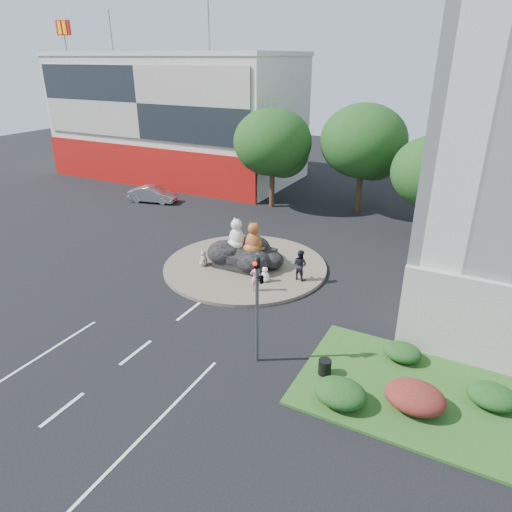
% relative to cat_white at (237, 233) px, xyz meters
% --- Properties ---
extents(ground, '(120.00, 120.00, 0.00)m').
position_rel_cat_white_xyz_m(ground, '(0.64, -10.11, -2.10)').
color(ground, black).
rests_on(ground, ground).
extents(roundabout_island, '(10.00, 10.00, 0.20)m').
position_rel_cat_white_xyz_m(roundabout_island, '(0.64, -0.11, -2.00)').
color(roundabout_island, brown).
rests_on(roundabout_island, ground).
extents(rock_plinth, '(3.20, 2.60, 0.90)m').
position_rel_cat_white_xyz_m(rock_plinth, '(0.64, -0.11, -1.45)').
color(rock_plinth, black).
rests_on(rock_plinth, roundabout_island).
extents(shophouse_block, '(25.20, 12.30, 17.40)m').
position_rel_cat_white_xyz_m(shophouse_block, '(-17.36, 17.80, 4.08)').
color(shophouse_block, silver).
rests_on(shophouse_block, ground).
extents(grass_verge, '(10.00, 6.00, 0.12)m').
position_rel_cat_white_xyz_m(grass_verge, '(12.64, -7.11, -2.04)').
color(grass_verge, '#2C541C').
rests_on(grass_verge, ground).
extents(tree_left, '(6.46, 6.46, 8.27)m').
position_rel_cat_white_xyz_m(tree_left, '(-3.29, 11.95, 3.14)').
color(tree_left, '#382314').
rests_on(tree_left, ground).
extents(tree_mid, '(6.84, 6.84, 8.76)m').
position_rel_cat_white_xyz_m(tree_mid, '(3.71, 13.95, 3.45)').
color(tree_mid, '#382314').
rests_on(tree_mid, ground).
extents(tree_right, '(5.70, 5.70, 7.30)m').
position_rel_cat_white_xyz_m(tree_right, '(9.71, 9.95, 2.53)').
color(tree_right, '#382314').
rests_on(tree_right, ground).
extents(hedge_near_green, '(2.00, 1.60, 0.90)m').
position_rel_cat_white_xyz_m(hedge_near_green, '(9.64, -9.11, -1.53)').
color(hedge_near_green, '#103513').
rests_on(hedge_near_green, grass_verge).
extents(hedge_red, '(2.20, 1.76, 0.99)m').
position_rel_cat_white_xyz_m(hedge_red, '(12.14, -8.11, -1.49)').
color(hedge_red, '#541616').
rests_on(hedge_red, grass_verge).
extents(hedge_mid_green, '(1.80, 1.44, 0.81)m').
position_rel_cat_white_xyz_m(hedge_mid_green, '(14.64, -6.61, -1.58)').
color(hedge_mid_green, '#103513').
rests_on(hedge_mid_green, grass_verge).
extents(hedge_back_green, '(1.60, 1.28, 0.72)m').
position_rel_cat_white_xyz_m(hedge_back_green, '(11.14, -5.31, -1.62)').
color(hedge_back_green, '#103513').
rests_on(hedge_back_green, grass_verge).
extents(traffic_light, '(0.44, 1.24, 5.00)m').
position_rel_cat_white_xyz_m(traffic_light, '(5.74, -8.12, 1.52)').
color(traffic_light, '#595B60').
rests_on(traffic_light, ground).
extents(street_lamp, '(2.34, 0.22, 8.06)m').
position_rel_cat_white_xyz_m(street_lamp, '(13.46, -2.11, 2.45)').
color(street_lamp, '#595B60').
rests_on(street_lamp, ground).
extents(cat_white, '(1.54, 1.47, 2.01)m').
position_rel_cat_white_xyz_m(cat_white, '(0.00, 0.00, 0.00)').
color(cat_white, silver).
rests_on(cat_white, rock_plinth).
extents(cat_tabby, '(1.24, 1.09, 2.01)m').
position_rel_cat_white_xyz_m(cat_tabby, '(1.23, -0.12, -0.00)').
color(cat_tabby, '#AB4B23').
rests_on(cat_tabby, rock_plinth).
extents(kitten_calico, '(0.79, 0.78, 1.00)m').
position_rel_cat_white_xyz_m(kitten_calico, '(-1.57, -1.38, -1.41)').
color(kitten_calico, silver).
rests_on(kitten_calico, roundabout_island).
extents(kitten_white, '(0.67, 0.63, 0.91)m').
position_rel_cat_white_xyz_m(kitten_white, '(2.73, -1.57, -1.45)').
color(kitten_white, white).
rests_on(kitten_white, roundabout_island).
extents(pedestrian_pink, '(0.69, 0.64, 1.58)m').
position_rel_cat_white_xyz_m(pedestrian_pink, '(2.77, -2.80, -1.12)').
color(pedestrian_pink, pink).
rests_on(pedestrian_pink, roundabout_island).
extents(pedestrian_dark, '(1.02, 0.87, 1.81)m').
position_rel_cat_white_xyz_m(pedestrian_dark, '(4.38, -0.40, -1.00)').
color(pedestrian_dark, black).
rests_on(pedestrian_dark, roundabout_island).
extents(parked_car, '(4.46, 2.43, 1.39)m').
position_rel_cat_white_xyz_m(parked_car, '(-13.33, 8.14, -1.41)').
color(parked_car, '#A4A7AC').
rests_on(parked_car, ground).
extents(litter_bin, '(0.64, 0.64, 0.65)m').
position_rel_cat_white_xyz_m(litter_bin, '(8.56, -7.75, -1.66)').
color(litter_bin, black).
rests_on(litter_bin, grass_verge).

